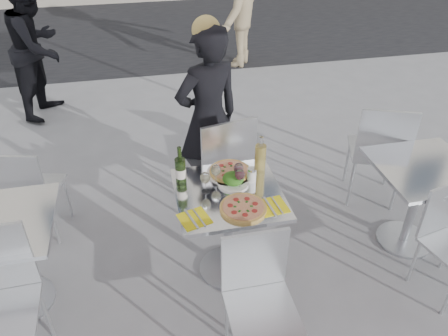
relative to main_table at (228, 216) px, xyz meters
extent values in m
plane|color=slate|center=(0.00, 0.00, -0.54)|extent=(80.00, 80.00, 0.00)
cube|color=black|center=(0.00, 6.50, -0.54)|extent=(24.00, 5.00, 0.00)
cylinder|color=#B7BABF|center=(0.00, 0.00, -0.53)|extent=(0.44, 0.44, 0.02)
cylinder|color=#B7BABF|center=(0.00, 0.00, -0.17)|extent=(0.07, 0.07, 0.72)
cube|color=silver|center=(0.00, 0.00, 0.20)|extent=(0.72, 0.72, 0.03)
cylinder|color=#B7BABF|center=(-1.50, 0.00, -0.53)|extent=(0.44, 0.44, 0.02)
cylinder|color=#B7BABF|center=(-1.50, 0.00, -0.17)|extent=(0.07, 0.07, 0.72)
cylinder|color=#B7BABF|center=(1.50, 0.00, -0.53)|extent=(0.44, 0.44, 0.02)
cylinder|color=#B7BABF|center=(1.50, 0.00, -0.17)|extent=(0.07, 0.07, 0.72)
cube|color=silver|center=(1.50, 0.00, 0.20)|extent=(0.72, 0.72, 0.03)
cylinder|color=silver|center=(0.22, 0.95, -0.29)|extent=(0.03, 0.03, 0.49)
cylinder|color=silver|center=(-0.17, 0.87, -0.29)|extent=(0.03, 0.03, 0.49)
cylinder|color=silver|center=(0.30, 0.57, -0.29)|extent=(0.03, 0.03, 0.49)
cylinder|color=silver|center=(-0.08, 0.49, -0.29)|extent=(0.03, 0.03, 0.49)
cube|color=silver|center=(0.07, 0.72, -0.04)|extent=(0.55, 0.55, 0.03)
cube|color=silver|center=(0.12, 0.49, 0.23)|extent=(0.46, 0.12, 0.49)
cylinder|color=silver|center=(-0.14, -0.60, -0.32)|extent=(0.02, 0.02, 0.43)
cylinder|color=silver|center=(0.20, -0.59, -0.32)|extent=(0.02, 0.02, 0.43)
cube|color=silver|center=(0.03, -0.77, -0.10)|extent=(0.40, 0.40, 0.02)
cube|color=silver|center=(0.03, -0.57, 0.13)|extent=(0.40, 0.03, 0.43)
cylinder|color=silver|center=(-1.23, 0.90, -0.33)|extent=(0.02, 0.02, 0.42)
cylinder|color=silver|center=(-1.56, 0.98, -0.33)|extent=(0.02, 0.02, 0.42)
cylinder|color=silver|center=(-1.31, 0.57, -0.33)|extent=(0.02, 0.02, 0.42)
cylinder|color=silver|center=(-1.64, 0.65, -0.33)|extent=(0.02, 0.02, 0.42)
cube|color=silver|center=(-1.43, 0.78, -0.11)|extent=(0.48, 0.48, 0.02)
cube|color=silver|center=(-1.48, 0.59, 0.12)|extent=(0.39, 0.12, 0.42)
cylinder|color=silver|center=(-1.26, -0.33, -0.30)|extent=(0.03, 0.03, 0.47)
cylinder|color=silver|center=(1.74, 0.76, -0.30)|extent=(0.03, 0.03, 0.49)
cylinder|color=silver|center=(1.38, 0.90, -0.30)|extent=(0.03, 0.03, 0.49)
cylinder|color=silver|center=(1.61, 0.40, -0.30)|extent=(0.03, 0.03, 0.49)
cylinder|color=silver|center=(1.24, 0.53, -0.30)|extent=(0.03, 0.03, 0.49)
cube|color=silver|center=(1.49, 0.65, -0.04)|extent=(0.58, 0.58, 0.03)
cube|color=silver|center=(1.41, 0.44, 0.22)|extent=(0.43, 0.19, 0.49)
cylinder|color=silver|center=(1.30, -0.40, -0.34)|extent=(0.02, 0.02, 0.41)
cylinder|color=silver|center=(1.62, -0.33, -0.34)|extent=(0.02, 0.02, 0.41)
cube|color=silver|center=(1.45, -0.34, 0.10)|extent=(0.38, 0.10, 0.41)
imported|color=black|center=(0.03, 0.95, 0.27)|extent=(0.69, 0.56, 1.63)
imported|color=black|center=(-1.63, 3.10, 0.30)|extent=(0.88, 0.99, 1.68)
imported|color=#9B8764|center=(1.08, 4.20, 0.34)|extent=(1.16, 1.32, 1.77)
cylinder|color=#E1B658|center=(0.05, -0.19, 0.22)|extent=(0.31, 0.31, 0.02)
cylinder|color=beige|center=(0.05, -0.19, 0.23)|extent=(0.27, 0.27, 0.00)
cylinder|color=white|center=(0.06, 0.21, 0.22)|extent=(0.33, 0.33, 0.01)
cylinder|color=#E1B658|center=(0.06, 0.22, 0.23)|extent=(0.29, 0.29, 0.02)
cylinder|color=beige|center=(0.06, 0.21, 0.24)|extent=(0.26, 0.26, 0.00)
cylinder|color=white|center=(0.05, 0.09, 0.22)|extent=(0.22, 0.22, 0.01)
ellipsoid|color=#1D6F1B|center=(0.05, 0.09, 0.26)|extent=(0.15, 0.15, 0.08)
sphere|color=#B21914|center=(0.09, 0.11, 0.27)|extent=(0.03, 0.03, 0.03)
cylinder|color=#375A21|center=(-0.30, 0.17, 0.31)|extent=(0.07, 0.07, 0.20)
cone|color=#375A21|center=(-0.30, 0.17, 0.41)|extent=(0.07, 0.07, 0.03)
cylinder|color=#375A21|center=(-0.30, 0.17, 0.46)|extent=(0.03, 0.03, 0.10)
cylinder|color=silver|center=(-0.30, 0.17, 0.30)|extent=(0.07, 0.08, 0.07)
cylinder|color=#D5BE5B|center=(0.27, 0.19, 0.32)|extent=(0.08, 0.08, 0.22)
cylinder|color=white|center=(0.27, 0.19, 0.46)|extent=(0.03, 0.03, 0.08)
cylinder|color=white|center=(0.19, 0.09, 0.26)|extent=(0.06, 0.06, 0.09)
cylinder|color=silver|center=(0.19, 0.09, 0.31)|extent=(0.06, 0.06, 0.02)
cylinder|color=white|center=(-0.15, 0.04, 0.21)|extent=(0.06, 0.06, 0.00)
cylinder|color=white|center=(-0.15, 0.04, 0.26)|extent=(0.01, 0.01, 0.09)
ellipsoid|color=white|center=(-0.15, 0.04, 0.33)|extent=(0.07, 0.07, 0.08)
ellipsoid|color=beige|center=(-0.15, 0.04, 0.32)|extent=(0.05, 0.05, 0.05)
cylinder|color=white|center=(-0.06, 0.12, 0.21)|extent=(0.06, 0.06, 0.00)
cylinder|color=white|center=(-0.06, 0.12, 0.26)|extent=(0.01, 0.01, 0.09)
ellipsoid|color=white|center=(-0.06, 0.12, 0.33)|extent=(0.07, 0.07, 0.08)
ellipsoid|color=beige|center=(-0.06, 0.12, 0.32)|extent=(0.05, 0.05, 0.05)
cylinder|color=white|center=(0.08, 0.03, 0.21)|extent=(0.06, 0.06, 0.00)
cylinder|color=white|center=(0.08, 0.03, 0.26)|extent=(0.01, 0.01, 0.09)
ellipsoid|color=white|center=(0.08, 0.03, 0.33)|extent=(0.07, 0.07, 0.08)
ellipsoid|color=#480A12|center=(0.08, 0.03, 0.32)|extent=(0.05, 0.05, 0.05)
cylinder|color=white|center=(0.09, 0.10, 0.21)|extent=(0.06, 0.06, 0.00)
cylinder|color=white|center=(0.09, 0.10, 0.26)|extent=(0.01, 0.01, 0.09)
ellipsoid|color=white|center=(0.09, 0.10, 0.33)|extent=(0.07, 0.07, 0.08)
ellipsoid|color=#480A12|center=(0.09, 0.10, 0.32)|extent=(0.05, 0.05, 0.05)
cube|color=#FFF516|center=(-0.27, -0.22, 0.21)|extent=(0.22, 0.22, 0.00)
cube|color=#B7BABF|center=(-0.29, -0.22, 0.22)|extent=(0.07, 0.20, 0.00)
cube|color=#B7BABF|center=(-0.24, -0.22, 0.22)|extent=(0.06, 0.18, 0.00)
cube|color=#FFF516|center=(0.25, -0.21, 0.21)|extent=(0.20, 0.20, 0.00)
cube|color=#B7BABF|center=(0.23, -0.21, 0.22)|extent=(0.04, 0.20, 0.00)
cube|color=#B7BABF|center=(0.28, -0.21, 0.22)|extent=(0.03, 0.18, 0.00)
camera|label=1|loc=(-0.52, -2.30, 2.02)|focal=35.00mm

